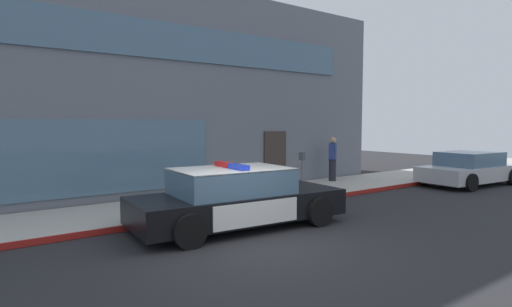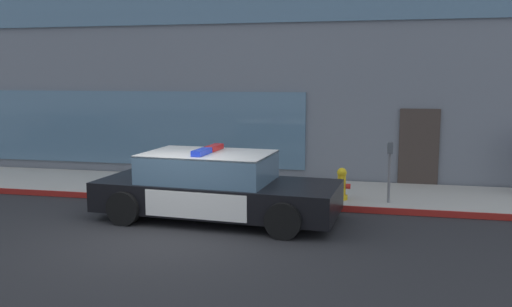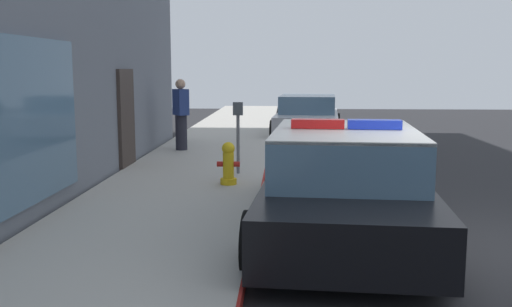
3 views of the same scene
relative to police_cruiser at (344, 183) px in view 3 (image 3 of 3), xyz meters
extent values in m
plane|color=#262628|center=(-0.56, -1.37, -0.68)|extent=(48.00, 48.00, 0.00)
cube|color=#B2ADA3|center=(-0.56, 2.54, -0.60)|extent=(48.00, 2.79, 0.15)
cube|color=maroon|center=(-0.56, 1.13, -0.60)|extent=(28.80, 0.04, 0.14)
cube|color=#382D28|center=(4.30, 3.96, 0.37)|extent=(1.00, 0.08, 2.10)
cube|color=black|center=(0.06, 0.00, -0.18)|extent=(5.04, 2.24, 0.60)
cube|color=silver|center=(1.63, -0.12, -0.01)|extent=(1.80, 1.97, 0.05)
cube|color=silver|center=(-1.66, 0.12, -0.01)|extent=(1.51, 1.94, 0.05)
cube|color=silver|center=(0.03, 0.96, -0.18)|extent=(2.06, 0.18, 0.51)
cube|color=silver|center=(-0.11, -0.95, -0.18)|extent=(2.06, 0.18, 0.51)
cube|color=yellow|center=(0.03, 0.97, -0.18)|extent=(0.22, 0.03, 0.26)
cube|color=slate|center=(-0.14, 0.01, 0.39)|extent=(2.67, 1.88, 0.60)
cube|color=silver|center=(-0.14, 0.01, 0.68)|extent=(2.67, 1.88, 0.04)
cube|color=red|center=(-0.11, 0.35, 0.76)|extent=(0.25, 0.65, 0.11)
cube|color=blue|center=(-0.16, -0.33, 0.76)|extent=(0.25, 0.65, 0.11)
cylinder|color=black|center=(1.74, 0.82, -0.34)|extent=(0.69, 0.27, 0.68)
cylinder|color=black|center=(1.61, -1.06, -0.34)|extent=(0.69, 0.27, 0.68)
cylinder|color=black|center=(-1.49, 1.06, -0.34)|extent=(0.69, 0.27, 0.68)
cylinder|color=black|center=(-1.63, -0.83, -0.34)|extent=(0.69, 0.27, 0.68)
cylinder|color=gold|center=(2.48, 1.71, -0.48)|extent=(0.28, 0.28, 0.10)
cylinder|color=gold|center=(2.48, 1.71, -0.20)|extent=(0.19, 0.19, 0.45)
sphere|color=gold|center=(2.48, 1.71, 0.09)|extent=(0.22, 0.22, 0.22)
cylinder|color=#B21E19|center=(2.48, 1.71, 0.16)|extent=(0.06, 0.06, 0.05)
cylinder|color=#B21E19|center=(2.48, 1.56, -0.18)|extent=(0.09, 0.10, 0.09)
cylinder|color=#B21E19|center=(2.48, 1.85, -0.18)|extent=(0.09, 0.10, 0.09)
cylinder|color=#B21E19|center=(2.63, 1.71, -0.22)|extent=(0.10, 0.12, 0.12)
cube|color=#B7B7BC|center=(10.79, 0.05, -0.20)|extent=(4.39, 2.16, 0.56)
cube|color=slate|center=(10.79, 0.05, 0.33)|extent=(2.33, 1.82, 0.56)
cylinder|color=black|center=(12.26, 0.86, -0.36)|extent=(0.65, 0.25, 0.64)
cylinder|color=black|center=(12.12, -0.97, -0.36)|extent=(0.65, 0.25, 0.64)
cylinder|color=black|center=(9.45, 1.08, -0.36)|extent=(0.65, 0.25, 0.64)
cylinder|color=black|center=(9.31, -0.76, -0.36)|extent=(0.65, 0.25, 0.64)
cylinder|color=#23232D|center=(6.62, 3.26, -0.10)|extent=(0.28, 0.28, 0.85)
cube|color=navy|center=(6.62, 3.26, 0.63)|extent=(0.48, 0.44, 0.62)
sphere|color=tan|center=(6.62, 3.26, 1.06)|extent=(0.24, 0.24, 0.24)
cylinder|color=slate|center=(3.52, 1.63, 0.02)|extent=(0.06, 0.06, 1.10)
cube|color=#474C51|center=(3.52, 1.63, 0.69)|extent=(0.12, 0.18, 0.24)
camera|label=1|loc=(-5.13, -7.78, 1.72)|focal=28.71mm
camera|label=2|loc=(3.15, -10.38, 2.25)|focal=37.75mm
camera|label=3|loc=(-7.15, 0.75, 1.42)|focal=40.45mm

